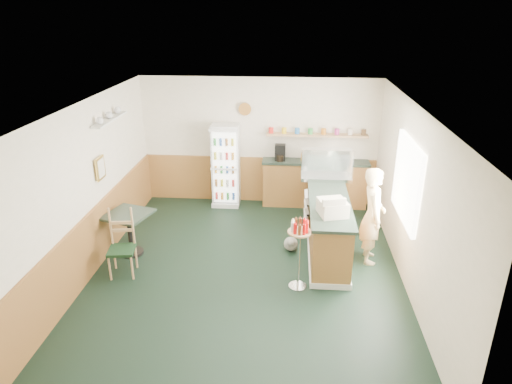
# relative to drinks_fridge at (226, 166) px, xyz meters

# --- Properties ---
(ground) EXTENTS (6.00, 6.00, 0.00)m
(ground) POSITION_rel_drinks_fridge_xyz_m (0.70, -2.74, -0.88)
(ground) COLOR black
(ground) RESTS_ON ground
(room_envelope) EXTENTS (5.04, 6.02, 2.72)m
(room_envelope) POSITION_rel_drinks_fridge_xyz_m (0.47, -2.01, 0.65)
(room_envelope) COLOR silver
(room_envelope) RESTS_ON ground
(service_counter) EXTENTS (0.68, 3.01, 1.01)m
(service_counter) POSITION_rel_drinks_fridge_xyz_m (2.05, -1.66, -0.42)
(service_counter) COLOR #A27334
(service_counter) RESTS_ON ground
(back_counter) EXTENTS (2.24, 0.42, 1.69)m
(back_counter) POSITION_rel_drinks_fridge_xyz_m (1.89, 0.06, -0.33)
(back_counter) COLOR #A27334
(back_counter) RESTS_ON ground
(drinks_fridge) EXTENTS (0.58, 0.52, 1.76)m
(drinks_fridge) POSITION_rel_drinks_fridge_xyz_m (0.00, 0.00, 0.00)
(drinks_fridge) COLOR silver
(drinks_fridge) RESTS_ON ground
(display_case) EXTENTS (0.94, 0.49, 0.54)m
(display_case) POSITION_rel_drinks_fridge_xyz_m (2.05, -0.96, 0.40)
(display_case) COLOR silver
(display_case) RESTS_ON service_counter
(cash_register) EXTENTS (0.50, 0.52, 0.23)m
(cash_register) POSITION_rel_drinks_fridge_xyz_m (2.05, -2.58, 0.25)
(cash_register) COLOR beige
(cash_register) RESTS_ON service_counter
(shopkeeper) EXTENTS (0.41, 0.56, 1.66)m
(shopkeeper) POSITION_rel_drinks_fridge_xyz_m (2.75, -2.18, -0.05)
(shopkeeper) COLOR tan
(shopkeeper) RESTS_ON ground
(condiment_stand) EXTENTS (0.36, 0.36, 1.12)m
(condiment_stand) POSITION_rel_drinks_fridge_xyz_m (1.54, -3.10, -0.10)
(condiment_stand) COLOR silver
(condiment_stand) RESTS_ON ground
(newspaper_rack) EXTENTS (0.09, 0.46, 0.72)m
(newspaper_rack) POSITION_rel_drinks_fridge_xyz_m (1.69, -1.60, -0.29)
(newspaper_rack) COLOR black
(newspaper_rack) RESTS_ON ground
(cafe_table) EXTENTS (0.87, 0.87, 0.77)m
(cafe_table) POSITION_rel_drinks_fridge_xyz_m (-1.35, -2.30, -0.33)
(cafe_table) COLOR black
(cafe_table) RESTS_ON ground
(cafe_chair) EXTENTS (0.46, 0.46, 1.09)m
(cafe_chair) POSITION_rel_drinks_fridge_xyz_m (-1.26, -2.87, -0.31)
(cafe_chair) COLOR black
(cafe_chair) RESTS_ON ground
(dog_doorstop) EXTENTS (0.25, 0.32, 0.30)m
(dog_doorstop) POSITION_rel_drinks_fridge_xyz_m (1.43, -1.99, -0.73)
(dog_doorstop) COLOR gray
(dog_doorstop) RESTS_ON ground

